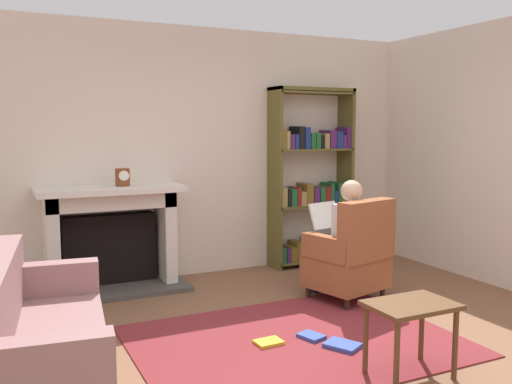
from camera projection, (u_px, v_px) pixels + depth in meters
The scene contains 12 objects.
ground at pixel (316, 356), 3.93m from camera, with size 14.00×14.00×0.00m, color brown.
back_wall at pixel (195, 153), 6.06m from camera, with size 5.60×0.10×2.70m, color beige.
side_wall_right at pixel (464, 153), 6.03m from camera, with size 0.10×5.20×2.70m, color beige.
area_rug at pixel (295, 341), 4.20m from camera, with size 2.40×1.80×0.01m, color maroon.
fireplace at pixel (111, 234), 5.50m from camera, with size 1.44×0.64×1.05m.
mantel_clock at pixel (123, 177), 5.39m from camera, with size 0.14×0.14×0.17m.
bookshelf at pixel (312, 183), 6.50m from camera, with size 1.01×0.32×2.08m.
armchair_reading at pixel (352, 256), 5.16m from camera, with size 0.78×0.76×0.97m.
seated_reader at pixel (342, 234), 5.22m from camera, with size 0.45×0.58×1.14m.
sofa_floral at pixel (36, 345), 3.31m from camera, with size 0.92×1.77×0.85m.
side_table at pixel (411, 315), 3.56m from camera, with size 0.56×0.39×0.50m.
scattered_books at pixel (315, 342), 4.12m from camera, with size 0.70×0.52×0.03m.
Camera 1 is at (-2.02, -3.21, 1.62)m, focal length 38.67 mm.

